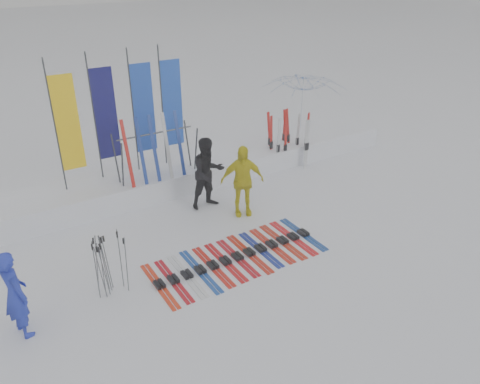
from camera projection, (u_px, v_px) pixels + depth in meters
ground at (273, 267)px, 9.71m from camera, size 120.00×120.00×0.00m
snow_bank at (177, 175)px, 13.05m from camera, size 14.00×1.60×0.60m
person_blue at (15, 294)px, 7.67m from camera, size 0.54×0.68×1.63m
person_black at (208, 173)px, 11.65m from camera, size 0.91×0.72×1.85m
person_yellow at (242, 181)px, 11.31m from camera, size 1.14×0.80×1.80m
tent_canopy at (303, 110)px, 15.36m from camera, size 3.22×3.26×2.43m
ski_row at (237, 257)px, 9.96m from camera, size 3.75×1.67×0.07m
pole_cluster at (107, 266)px, 8.73m from camera, size 0.57×0.49×1.25m
feather_flags at (123, 113)px, 11.74m from camera, size 3.35×0.27×3.20m
ski_rack at (156, 148)px, 11.93m from camera, size 2.04×0.80×1.23m
upright_skis at (289, 140)px, 14.08m from camera, size 1.17×0.96×1.68m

